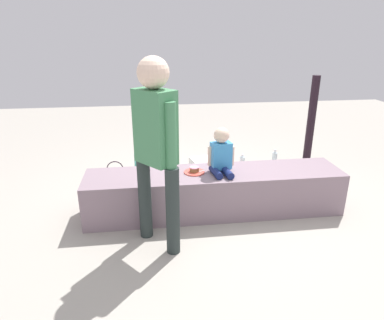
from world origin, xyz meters
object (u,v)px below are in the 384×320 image
(gift_bag, at_px, (143,162))
(handbag_black_leather, at_px, (116,175))
(cake_plate, at_px, (194,171))
(child_seated, at_px, (221,153))
(adult_standing, at_px, (156,139))
(party_cup_red, at_px, (228,166))
(water_bottle_far_side, at_px, (242,161))
(water_bottle_near_gift, at_px, (275,158))
(cake_box_white, at_px, (203,163))

(gift_bag, height_order, handbag_black_leather, gift_bag)
(cake_plate, xyz_separation_m, gift_bag, (-0.56, 1.22, -0.33))
(child_seated, distance_m, gift_bag, 1.59)
(adult_standing, distance_m, cake_plate, 0.87)
(gift_bag, xyz_separation_m, party_cup_red, (1.20, -0.07, -0.10))
(cake_plate, bearing_deg, water_bottle_far_side, 54.95)
(child_seated, xyz_separation_m, cake_plate, (-0.28, 0.02, -0.19))
(water_bottle_near_gift, xyz_separation_m, water_bottle_far_side, (-0.49, -0.00, -0.02))
(water_bottle_far_side, distance_m, party_cup_red, 0.28)
(water_bottle_far_side, xyz_separation_m, handbag_black_leather, (-1.81, -0.36, 0.02))
(cake_box_white, bearing_deg, gift_bag, -174.46)
(cake_plate, relative_size, water_bottle_near_gift, 0.97)
(water_bottle_near_gift, bearing_deg, handbag_black_leather, -170.91)
(party_cup_red, bearing_deg, gift_bag, 176.88)
(adult_standing, height_order, water_bottle_near_gift, adult_standing)
(gift_bag, distance_m, water_bottle_near_gift, 1.95)
(gift_bag, xyz_separation_m, water_bottle_far_side, (1.45, 0.05, -0.07))
(water_bottle_near_gift, distance_m, cake_box_white, 1.08)
(handbag_black_leather, bearing_deg, cake_plate, -44.50)
(water_bottle_far_side, bearing_deg, child_seated, -115.33)
(adult_standing, bearing_deg, cake_plate, 54.11)
(handbag_black_leather, bearing_deg, water_bottle_far_side, 11.39)
(water_bottle_far_side, xyz_separation_m, party_cup_red, (-0.25, -0.12, -0.03))
(party_cup_red, height_order, cake_box_white, cake_box_white)
(water_bottle_far_side, bearing_deg, water_bottle_near_gift, 0.46)
(child_seated, relative_size, cake_plate, 2.16)
(child_seated, xyz_separation_m, gift_bag, (-0.84, 1.24, -0.52))
(child_seated, distance_m, cake_box_white, 1.46)
(gift_bag, relative_size, cake_box_white, 1.05)
(child_seated, xyz_separation_m, party_cup_red, (0.36, 1.17, -0.62))
(adult_standing, height_order, water_bottle_far_side, adult_standing)
(party_cup_red, bearing_deg, water_bottle_far_side, 25.57)
(cake_plate, bearing_deg, party_cup_red, 60.81)
(water_bottle_near_gift, xyz_separation_m, party_cup_red, (-0.74, -0.12, -0.05))
(handbag_black_leather, bearing_deg, gift_bag, 40.94)
(party_cup_red, bearing_deg, water_bottle_near_gift, 9.36)
(adult_standing, distance_m, party_cup_red, 2.22)
(adult_standing, xyz_separation_m, gift_bag, (-0.16, 1.77, -0.87))
(gift_bag, distance_m, party_cup_red, 1.21)
(water_bottle_near_gift, height_order, party_cup_red, water_bottle_near_gift)
(adult_standing, distance_m, water_bottle_near_gift, 2.72)
(water_bottle_far_side, xyz_separation_m, cake_box_white, (-0.58, 0.03, -0.02))
(gift_bag, height_order, cake_box_white, gift_bag)
(handbag_black_leather, bearing_deg, adult_standing, -70.61)
(adult_standing, distance_m, handbag_black_leather, 1.80)
(child_seated, relative_size, cake_box_white, 1.47)
(child_seated, distance_m, party_cup_red, 1.38)
(water_bottle_far_side, bearing_deg, handbag_black_leather, -168.61)
(child_seated, distance_m, handbag_black_leather, 1.62)
(adult_standing, xyz_separation_m, party_cup_red, (1.05, 1.71, -0.97))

